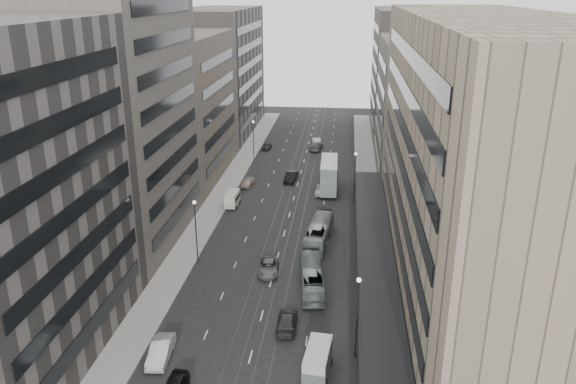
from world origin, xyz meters
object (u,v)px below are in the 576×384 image
at_px(sedan_1, 161,351).
at_px(sedan_2, 268,267).
at_px(bus_near, 312,277).
at_px(vw_microbus, 318,360).
at_px(panel_van, 232,199).
at_px(bus_far, 319,232).
at_px(double_decker, 329,175).

xyz_separation_m(sedan_1, sedan_2, (7.55, 17.59, -0.13)).
relative_size(bus_near, vw_microbus, 2.03).
bearing_deg(vw_microbus, panel_van, 117.48).
bearing_deg(sedan_2, bus_far, 52.23).
distance_m(double_decker, sedan_1, 49.29).
height_order(double_decker, panel_van, double_decker).
bearing_deg(panel_van, bus_far, -36.99).
distance_m(double_decker, panel_van, 17.26).
xyz_separation_m(vw_microbus, sedan_2, (-6.95, 18.20, -0.76)).
bearing_deg(sedan_1, bus_near, 44.02).
height_order(vw_microbus, sedan_2, vw_microbus).
bearing_deg(bus_far, panel_van, -33.82).
xyz_separation_m(bus_near, sedan_2, (-5.42, 3.18, -0.72)).
height_order(bus_far, vw_microbus, bus_far).
bearing_deg(sedan_1, vw_microbus, -6.40).
height_order(bus_near, panel_van, bus_near).
distance_m(bus_far, double_decker, 20.77).
relative_size(bus_near, sedan_2, 2.02).
bearing_deg(panel_van, double_decker, 34.05).
bearing_deg(double_decker, sedan_1, -107.06).
relative_size(panel_van, sedan_1, 0.78).
bearing_deg(bus_near, vw_microbus, 89.41).
height_order(bus_far, sedan_2, bus_far).
bearing_deg(bus_near, double_decker, -97.61).
bearing_deg(vw_microbus, bus_far, 98.55).
bearing_deg(sedan_1, panel_van, 87.54).
bearing_deg(double_decker, bus_near, -92.15).
relative_size(bus_far, sedan_1, 2.20).
bearing_deg(sedan_2, vw_microbus, -74.86).
distance_m(vw_microbus, sedan_1, 14.53).
xyz_separation_m(bus_near, bus_far, (0.20, 12.18, 0.12)).
height_order(bus_near, vw_microbus, bus_near).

